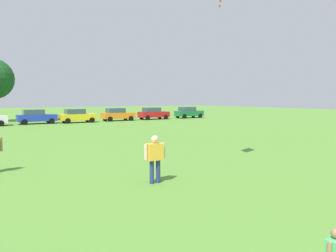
{
  "coord_description": "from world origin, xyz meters",
  "views": [
    {
      "loc": [
        -3.7,
        -0.18,
        2.97
      ],
      "look_at": [
        1.35,
        8.0,
        2.14
      ],
      "focal_mm": 34.45,
      "sensor_mm": 36.0,
      "label": 1
    }
  ],
  "objects_px": {
    "adult_bystander": "(155,155)",
    "parked_car_red_5": "(153,113)",
    "parked_car_blue_2": "(36,117)",
    "parked_car_green_6": "(189,112)",
    "parked_car_yellow_3": "(77,116)",
    "parked_car_orange_4": "(117,114)"
  },
  "relations": [
    {
      "from": "parked_car_orange_4",
      "to": "parked_car_red_5",
      "type": "height_order",
      "value": "same"
    },
    {
      "from": "adult_bystander",
      "to": "parked_car_red_5",
      "type": "relative_size",
      "value": 0.39
    },
    {
      "from": "parked_car_blue_2",
      "to": "parked_car_orange_4",
      "type": "distance_m",
      "value": 10.1
    },
    {
      "from": "parked_car_yellow_3",
      "to": "parked_car_orange_4",
      "type": "xyz_separation_m",
      "value": [
        5.51,
        0.6,
        0.0
      ]
    },
    {
      "from": "parked_car_red_5",
      "to": "parked_car_green_6",
      "type": "distance_m",
      "value": 6.16
    },
    {
      "from": "parked_car_yellow_3",
      "to": "parked_car_orange_4",
      "type": "bearing_deg",
      "value": 6.23
    },
    {
      "from": "adult_bystander",
      "to": "parked_car_red_5",
      "type": "xyz_separation_m",
      "value": [
        16.68,
        30.13,
        -0.15
      ]
    },
    {
      "from": "adult_bystander",
      "to": "parked_car_red_5",
      "type": "height_order",
      "value": "adult_bystander"
    },
    {
      "from": "parked_car_blue_2",
      "to": "parked_car_yellow_3",
      "type": "height_order",
      "value": "same"
    },
    {
      "from": "parked_car_orange_4",
      "to": "parked_car_red_5",
      "type": "xyz_separation_m",
      "value": [
        5.43,
        0.0,
        0.0
      ]
    },
    {
      "from": "adult_bystander",
      "to": "parked_car_blue_2",
      "type": "bearing_deg",
      "value": -88.53
    },
    {
      "from": "parked_car_blue_2",
      "to": "parked_car_red_5",
      "type": "distance_m",
      "value": 15.53
    },
    {
      "from": "parked_car_orange_4",
      "to": "parked_car_green_6",
      "type": "distance_m",
      "value": 11.59
    },
    {
      "from": "parked_car_yellow_3",
      "to": "parked_car_green_6",
      "type": "height_order",
      "value": "same"
    },
    {
      "from": "parked_car_blue_2",
      "to": "parked_car_green_6",
      "type": "distance_m",
      "value": 21.69
    },
    {
      "from": "parked_car_yellow_3",
      "to": "parked_car_orange_4",
      "type": "relative_size",
      "value": 1.0
    },
    {
      "from": "parked_car_blue_2",
      "to": "parked_car_green_6",
      "type": "xyz_separation_m",
      "value": [
        21.69,
        -0.06,
        0.0
      ]
    },
    {
      "from": "adult_bystander",
      "to": "parked_car_green_6",
      "type": "bearing_deg",
      "value": -123.47
    },
    {
      "from": "parked_car_yellow_3",
      "to": "parked_car_red_5",
      "type": "distance_m",
      "value": 10.96
    },
    {
      "from": "parked_car_blue_2",
      "to": "parked_car_green_6",
      "type": "bearing_deg",
      "value": -0.16
    },
    {
      "from": "adult_bystander",
      "to": "parked_car_green_6",
      "type": "height_order",
      "value": "adult_bystander"
    },
    {
      "from": "parked_car_yellow_3",
      "to": "parked_car_green_6",
      "type": "xyz_separation_m",
      "value": [
        17.1,
        0.66,
        0.0
      ]
    }
  ]
}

